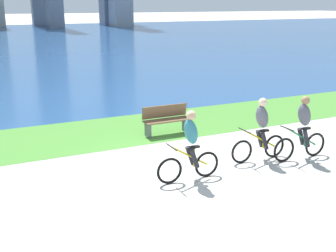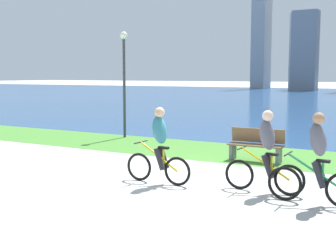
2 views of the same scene
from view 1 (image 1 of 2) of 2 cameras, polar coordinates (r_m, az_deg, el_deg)
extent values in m
plane|color=#B2AFA8|center=(10.92, 0.72, -5.00)|extent=(300.00, 300.00, 0.00)
cube|color=#478433|center=(13.81, -5.23, -0.43)|extent=(120.00, 3.36, 0.01)
cube|color=navy|center=(48.90, -20.08, 10.75)|extent=(300.00, 68.79, 0.00)
torus|color=black|center=(9.61, 0.20, -6.08)|extent=(0.63, 0.06, 0.63)
torus|color=black|center=(10.03, 5.24, -5.16)|extent=(0.63, 0.06, 0.63)
cylinder|color=gold|center=(9.72, 2.93, -4.05)|extent=(0.94, 0.04, 0.60)
cylinder|color=gold|center=(9.79, 3.55, -4.22)|extent=(0.04, 0.04, 0.46)
cube|color=black|center=(9.70, 3.58, -2.83)|extent=(0.24, 0.10, 0.05)
cylinder|color=black|center=(9.43, 0.48, -2.86)|extent=(0.03, 0.52, 0.03)
ellipsoid|color=teal|center=(9.54, 3.10, -0.75)|extent=(0.40, 0.36, 0.65)
sphere|color=#D8AD84|center=(9.44, 3.14, 1.45)|extent=(0.22, 0.22, 0.22)
cylinder|color=#26262D|center=(9.68, 3.58, -4.39)|extent=(0.27, 0.11, 0.49)
cylinder|color=#26262D|center=(9.85, 3.02, -4.01)|extent=(0.27, 0.11, 0.49)
torus|color=black|center=(10.97, 9.92, -3.44)|extent=(0.62, 0.06, 0.62)
torus|color=black|center=(11.56, 14.13, -2.65)|extent=(0.62, 0.06, 0.62)
cylinder|color=gold|center=(11.18, 12.27, -1.66)|extent=(1.00, 0.04, 0.60)
cylinder|color=gold|center=(11.27, 12.78, -1.81)|extent=(0.04, 0.04, 0.46)
cube|color=black|center=(11.20, 12.86, -0.60)|extent=(0.24, 0.10, 0.05)
cylinder|color=black|center=(10.82, 10.28, -0.60)|extent=(0.03, 0.52, 0.03)
ellipsoid|color=#595966|center=(11.04, 12.56, 1.22)|extent=(0.40, 0.36, 0.65)
sphere|color=beige|center=(10.95, 12.68, 3.14)|extent=(0.22, 0.22, 0.22)
cylinder|color=#26262D|center=(11.17, 12.89, -1.94)|extent=(0.27, 0.11, 0.49)
cylinder|color=#26262D|center=(11.32, 12.27, -1.66)|extent=(0.27, 0.11, 0.49)
torus|color=black|center=(11.29, 15.36, -3.14)|extent=(0.65, 0.06, 0.65)
torus|color=black|center=(11.97, 19.20, -2.36)|extent=(0.65, 0.06, 0.65)
cylinder|color=#268C4C|center=(11.55, 17.55, -1.37)|extent=(1.02, 0.04, 0.61)
cylinder|color=#268C4C|center=(11.65, 18.01, -1.52)|extent=(0.04, 0.04, 0.47)
cube|color=black|center=(11.58, 18.12, -0.31)|extent=(0.24, 0.10, 0.05)
cylinder|color=black|center=(11.15, 15.78, -0.31)|extent=(0.03, 0.52, 0.03)
ellipsoid|color=#595966|center=(11.41, 17.90, 1.45)|extent=(0.40, 0.36, 0.65)
sphere|color=#A57A59|center=(11.33, 18.07, 3.31)|extent=(0.22, 0.22, 0.22)
cylinder|color=#26262D|center=(11.55, 18.16, -1.61)|extent=(0.27, 0.11, 0.49)
cylinder|color=#26262D|center=(11.68, 17.50, -1.34)|extent=(0.27, 0.11, 0.49)
cube|color=brown|center=(13.12, -0.11, 0.77)|extent=(1.50, 0.45, 0.04)
cube|color=brown|center=(13.23, -0.47, 2.02)|extent=(1.50, 0.11, 0.40)
cube|color=#595960|center=(13.46, 2.40, 0.16)|extent=(0.08, 0.37, 0.45)
cube|color=#595960|center=(12.94, -2.72, -0.52)|extent=(0.08, 0.37, 0.45)
camera|label=2|loc=(9.34, 64.77, -3.29)|focal=48.14mm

